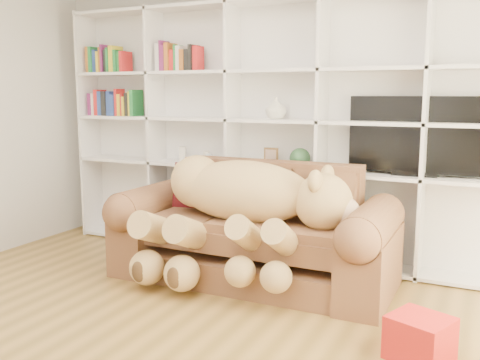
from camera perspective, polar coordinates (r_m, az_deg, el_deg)
The scene contains 13 objects.
wall_back at distance 5.15m, azimuth 4.66°, elevation 6.98°, with size 5.00×0.02×2.70m, color silver.
bookshelf at distance 5.11m, azimuth 1.57°, elevation 6.50°, with size 4.43×0.35×2.40m.
sofa at distance 4.49m, azimuth 1.50°, elevation -6.05°, with size 2.30×0.99×0.97m.
teddy_bear at distance 4.27m, azimuth 0.02°, elevation -2.66°, with size 1.70×0.94×0.99m.
throw_pillow at distance 4.84m, azimuth -4.42°, elevation -0.81°, with size 0.43×0.14×0.43m, color #520E17.
gift_box at distance 3.43m, azimuth 18.64°, elevation -15.70°, with size 0.33×0.30×0.26m, color red.
tv at distance 4.71m, azimuth 18.37°, elevation 4.42°, with size 1.12×0.18×0.66m.
picture_frame at distance 5.01m, azimuth 3.34°, elevation 2.47°, with size 0.14×0.03×0.17m, color brown.
green_vase at distance 4.91m, azimuth 6.41°, elevation 2.30°, with size 0.19×0.19×0.19m, color #2E5933.
figurine_tall at distance 5.45m, azimuth -6.12°, elevation 2.77°, with size 0.08×0.08×0.15m, color silver.
figurine_short at distance 5.32m, azimuth -3.60°, elevation 2.44°, with size 0.07×0.07×0.11m, color silver.
snow_globe at distance 5.31m, azimuth -3.39°, elevation 2.39°, with size 0.10×0.10×0.10m, color silver.
shelf_vase at distance 4.96m, azimuth 3.85°, elevation 7.66°, with size 0.19×0.19×0.20m, color silver.
Camera 1 is at (1.84, -2.30, 1.55)m, focal length 40.00 mm.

